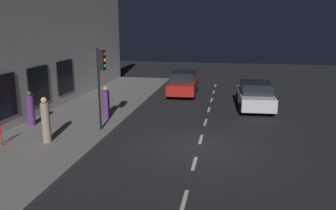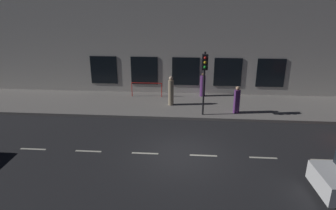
% 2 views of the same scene
% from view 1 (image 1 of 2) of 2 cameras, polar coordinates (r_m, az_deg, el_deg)
% --- Properties ---
extents(ground_plane, '(60.00, 60.00, 0.00)m').
position_cam_1_polar(ground_plane, '(13.64, 5.16, -7.13)').
color(ground_plane, '#232326').
extents(sidewalk, '(4.50, 32.00, 0.15)m').
position_cam_1_polar(sidewalk, '(15.44, -18.69, -5.03)').
color(sidewalk, gray).
rests_on(sidewalk, ground).
extents(lane_centre_line, '(0.12, 27.20, 0.01)m').
position_cam_1_polar(lane_centre_line, '(14.58, 5.54, -5.74)').
color(lane_centre_line, beige).
rests_on(lane_centre_line, ground).
extents(traffic_light, '(0.45, 0.32, 3.64)m').
position_cam_1_polar(traffic_light, '(14.99, -11.18, 5.84)').
color(traffic_light, black).
rests_on(traffic_light, sidewalk).
extents(parked_car_0, '(2.09, 4.32, 1.58)m').
position_cam_1_polar(parked_car_0, '(20.03, 14.38, 1.57)').
color(parked_car_0, silver).
rests_on(parked_car_0, ground).
extents(parked_car_1, '(1.99, 4.28, 1.58)m').
position_cam_1_polar(parked_car_1, '(23.39, 2.58, 3.67)').
color(parked_car_1, red).
rests_on(parked_car_1, ground).
extents(pedestrian_0, '(0.38, 0.38, 1.85)m').
position_cam_1_polar(pedestrian_0, '(14.36, -19.84, -2.56)').
color(pedestrian_0, gray).
rests_on(pedestrian_0, sidewalk).
extents(pedestrian_1, '(0.49, 0.49, 1.61)m').
position_cam_1_polar(pedestrian_1, '(17.05, -22.08, -0.72)').
color(pedestrian_1, '#5B2D70').
rests_on(pedestrian_1, sidewalk).
extents(pedestrian_2, '(0.37, 0.37, 1.61)m').
position_cam_1_polar(pedestrian_2, '(17.36, -10.38, 0.30)').
color(pedestrian_2, '#5B2D70').
rests_on(pedestrian_2, sidewalk).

